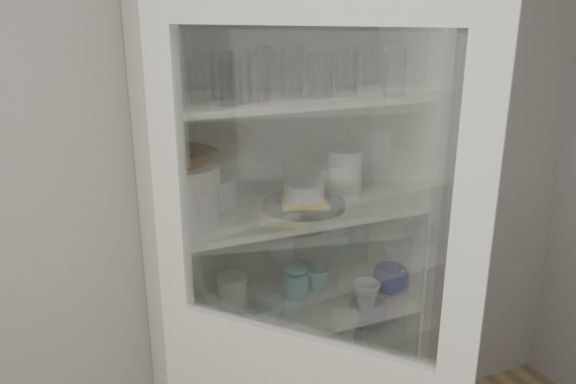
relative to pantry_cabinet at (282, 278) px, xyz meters
name	(u,v)px	position (x,y,z in m)	size (l,w,h in m)	color
wall_back	(217,184)	(-0.20, 0.16, 0.36)	(3.60, 0.02, 2.60)	#A6A49F
pantry_cabinet	(282,278)	(0.00, 0.00, 0.00)	(1.00, 0.45, 2.10)	beige
tumbler_0	(175,86)	(-0.41, -0.19, 0.78)	(0.06, 0.06, 0.13)	silver
tumbler_1	(242,82)	(-0.20, -0.18, 0.78)	(0.06, 0.06, 0.13)	silver
tumbler_2	(259,79)	(-0.15, -0.17, 0.79)	(0.07, 0.07, 0.14)	silver
tumbler_3	(322,74)	(0.07, -0.18, 0.79)	(0.07, 0.07, 0.15)	silver
tumbler_4	(317,75)	(0.05, -0.17, 0.79)	(0.07, 0.07, 0.15)	silver
tumbler_5	(347,74)	(0.16, -0.18, 0.79)	(0.07, 0.07, 0.14)	silver
tumbler_6	(394,71)	(0.33, -0.20, 0.80)	(0.08, 0.08, 0.16)	silver
tumbler_7	(222,75)	(-0.24, -0.09, 0.80)	(0.08, 0.08, 0.15)	silver
tumbler_8	(223,75)	(-0.23, -0.06, 0.80)	(0.07, 0.07, 0.15)	silver
tumbler_9	(237,74)	(-0.18, -0.06, 0.80)	(0.07, 0.07, 0.15)	silver
tumbler_10	(318,73)	(0.11, -0.06, 0.79)	(0.07, 0.07, 0.13)	silver
tumbler_11	(346,69)	(0.22, -0.07, 0.80)	(0.08, 0.08, 0.15)	silver
goblet_0	(161,70)	(-0.41, 0.01, 0.81)	(0.08, 0.08, 0.18)	silver
goblet_1	(265,66)	(-0.04, 0.05, 0.80)	(0.08, 0.08, 0.17)	silver
goblet_2	(293,63)	(0.06, 0.03, 0.81)	(0.08, 0.08, 0.18)	silver
goblet_3	(365,62)	(0.37, 0.06, 0.80)	(0.07, 0.07, 0.16)	silver
plate_stack_front	(186,205)	(-0.38, -0.10, 0.38)	(0.22, 0.22, 0.13)	silver
plate_stack_back	(209,190)	(-0.25, 0.07, 0.37)	(0.20, 0.20, 0.10)	silver
cream_bowl	(184,176)	(-0.38, -0.10, 0.48)	(0.23, 0.23, 0.07)	beige
terracotta_bowl	(183,158)	(-0.38, -0.10, 0.54)	(0.21, 0.21, 0.05)	brown
glass_platter	(304,205)	(0.04, -0.10, 0.33)	(0.30, 0.30, 0.02)	silver
yellow_trivet	(304,201)	(0.04, -0.10, 0.34)	(0.16, 0.16, 0.01)	yellow
white_ramekin	(304,191)	(0.04, -0.10, 0.38)	(0.14, 0.14, 0.06)	silver
grey_bowl_stack	(345,173)	(0.24, -0.05, 0.41)	(0.13, 0.13, 0.18)	silver
mug_blue	(390,279)	(0.41, -0.14, -0.03)	(0.13, 0.13, 0.11)	navy
mug_teal	(317,279)	(0.15, -0.01, -0.03)	(0.10, 0.10, 0.10)	teal
mug_white	(366,294)	(0.26, -0.20, -0.03)	(0.11, 0.11, 0.10)	silver
teal_jar	(296,282)	(0.05, -0.02, -0.02)	(0.10, 0.10, 0.12)	teal
measuring_cups	(254,313)	(-0.16, -0.11, -0.06)	(0.09, 0.09, 0.04)	silver
white_canister	(232,292)	(-0.21, -0.01, -0.01)	(0.11, 0.11, 0.13)	silver
tin_box	(334,378)	(0.19, -0.10, -0.45)	(0.19, 0.14, 0.06)	#959595
tumbler_12	(292,74)	(-0.02, -0.14, 0.80)	(0.08, 0.08, 0.15)	silver
tumbler_13	(231,82)	(-0.25, -0.21, 0.79)	(0.07, 0.07, 0.14)	silver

